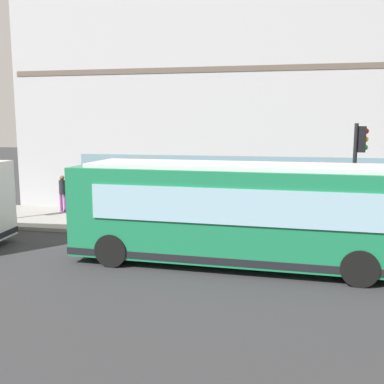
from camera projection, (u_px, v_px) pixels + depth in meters
ground at (225, 263)px, 13.81m from camera, size 120.00×120.00×0.00m
sidewalk_curb at (240, 226)px, 18.41m from camera, size 4.33×40.00×0.15m
building_corner at (254, 90)px, 23.94m from camera, size 8.99×22.66×12.05m
city_bus_nearside at (237, 214)px, 13.50m from camera, size 2.93×10.13×3.07m
traffic_light_near_corner at (358, 159)px, 15.64m from camera, size 0.32×0.49×4.11m
fire_hydrant at (201, 210)px, 19.51m from camera, size 0.35×0.35×0.74m
pedestrian_walking_along_curb at (103, 196)px, 19.95m from camera, size 0.32×0.32×1.59m
pedestrian_by_light_pole at (63, 191)px, 20.97m from camera, size 0.32×0.32×1.71m
newspaper_vending_box at (309, 220)px, 17.17m from camera, size 0.44×0.43×0.90m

